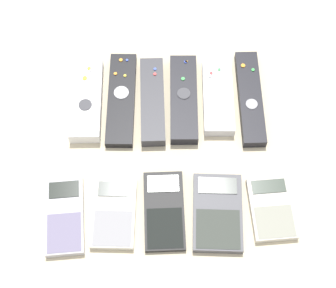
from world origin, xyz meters
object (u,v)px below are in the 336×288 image
at_px(remote_0, 87,100).
at_px(remote_1, 121,99).
at_px(calculator_0, 65,216).
at_px(calculator_3, 218,213).
at_px(remote_4, 218,97).
at_px(calculator_2, 164,211).
at_px(remote_3, 184,99).
at_px(calculator_1, 114,213).
at_px(remote_5, 250,98).
at_px(calculator_4, 272,208).
at_px(remote_2, 152,101).

xyz_separation_m(remote_0, remote_1, (0.07, 0.00, -0.01)).
bearing_deg(calculator_0, calculator_3, -3.49).
bearing_deg(remote_4, calculator_2, -114.17).
height_order(remote_3, calculator_3, remote_3).
distance_m(remote_4, calculator_1, 0.32).
distance_m(remote_1, remote_5, 0.26).
distance_m(remote_1, calculator_4, 0.37).
relative_size(remote_3, calculator_4, 1.57).
height_order(remote_0, calculator_0, remote_0).
distance_m(remote_1, remote_2, 0.06).
distance_m(remote_2, calculator_1, 0.24).
distance_m(remote_0, calculator_3, 0.35).
bearing_deg(calculator_1, calculator_2, 5.02).
distance_m(remote_0, remote_3, 0.19).
bearing_deg(calculator_2, calculator_4, -1.13).
bearing_deg(remote_0, remote_3, 0.38).
xyz_separation_m(calculator_2, calculator_4, (0.20, -0.00, 0.00)).
height_order(remote_2, remote_3, same).
height_order(remote_4, calculator_0, remote_4).
distance_m(remote_2, remote_5, 0.20).
bearing_deg(calculator_2, remote_4, 63.66).
relative_size(remote_3, calculator_1, 1.44).
distance_m(remote_4, calculator_3, 0.24).
distance_m(remote_2, calculator_2, 0.23).
relative_size(remote_4, calculator_4, 1.34).
bearing_deg(calculator_1, calculator_3, 1.82).
xyz_separation_m(remote_0, remote_5, (0.33, -0.00, -0.00)).
height_order(remote_0, remote_5, remote_0).
relative_size(remote_1, calculator_2, 1.39).
bearing_deg(calculator_1, remote_0, 106.60).
bearing_deg(remote_1, calculator_3, -51.95).
bearing_deg(calculator_2, remote_0, 121.88).
distance_m(remote_2, calculator_3, 0.26).
bearing_deg(remote_3, remote_4, 3.40).
bearing_deg(calculator_1, remote_4, 52.31).
bearing_deg(remote_1, calculator_1, -90.47).
relative_size(remote_2, calculator_2, 1.26).
bearing_deg(calculator_1, remote_3, 63.03).
height_order(remote_2, remote_5, remote_2).
relative_size(remote_4, calculator_0, 1.13).
relative_size(calculator_3, calculator_4, 1.21).
relative_size(calculator_2, calculator_3, 1.00).
relative_size(remote_2, remote_5, 0.90).
height_order(remote_5, calculator_3, remote_5).
xyz_separation_m(remote_3, remote_5, (0.13, -0.00, -0.00)).
xyz_separation_m(remote_3, calculator_3, (0.05, -0.24, -0.00)).
bearing_deg(calculator_3, remote_4, 89.33).
bearing_deg(calculator_3, remote_0, 138.81).
relative_size(calculator_0, calculator_1, 1.09).
bearing_deg(remote_3, calculator_4, -55.69).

